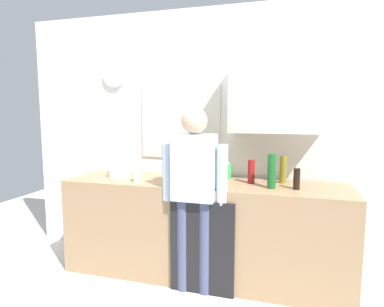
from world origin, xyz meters
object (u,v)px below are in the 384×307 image
bottle_dark_sauce (297,179)px  person_at_sink (194,185)px  cup_white_mug (137,176)px  coffee_maker (187,170)px  bottle_clear_soda (187,168)px  bottle_red_vinegar (251,172)px  bottle_green_wine (272,171)px  storage_canister (187,169)px  dish_soap (228,171)px  mixing_bowl (118,173)px  bottle_amber_beer (200,166)px  bottle_olive_oil (283,170)px

bottle_dark_sauce → person_at_sink: person_at_sink is taller
cup_white_mug → coffee_maker: bearing=-7.7°
person_at_sink → bottle_clear_soda: bearing=123.4°
bottle_red_vinegar → bottle_green_wine: 0.25m
bottle_dark_sauce → storage_canister: bottle_dark_sauce is taller
coffee_maker → bottle_red_vinegar: 0.60m
bottle_red_vinegar → bottle_dark_sauce: (0.40, -0.13, -0.02)m
bottle_green_wine → bottle_red_vinegar: bearing=141.3°
bottle_clear_soda → dish_soap: (0.34, 0.27, -0.06)m
bottle_dark_sauce → dish_soap: 0.69m
cup_white_mug → dish_soap: (0.80, 0.36, 0.03)m
cup_white_mug → mixing_bowl: 0.34m
coffee_maker → bottle_green_wine: bearing=10.7°
bottle_amber_beer → cup_white_mug: bottle_amber_beer is taller
bottle_green_wine → storage_canister: bottle_green_wine is taller
coffee_maker → cup_white_mug: coffee_maker is taller
dish_soap → person_at_sink: size_ratio=0.11×
bottle_dark_sauce → bottle_green_wine: bottle_green_wine is taller
bottle_clear_soda → bottle_amber_beer: 0.27m
bottle_red_vinegar → bottle_dark_sauce: bearing=-18.1°
mixing_bowl → storage_canister: size_ratio=1.29×
bottle_dark_sauce → storage_canister: 1.09m
dish_soap → bottle_clear_soda: bearing=-141.6°
storage_canister → person_at_sink: person_at_sink is taller
dish_soap → cup_white_mug: bearing=-155.6°
coffee_maker → bottle_dark_sauce: (0.93, 0.16, -0.06)m
bottle_clear_soda → person_at_sink: size_ratio=0.17×
bottle_olive_oil → mixing_bowl: (-1.61, -0.15, -0.09)m
bottle_dark_sauce → coffee_maker: bearing=-170.2°
coffee_maker → bottle_green_wine: coffee_maker is taller
bottle_amber_beer → mixing_bowl: bearing=-167.4°
coffee_maker → storage_canister: bearing=107.5°
bottle_olive_oil → person_at_sink: bearing=-146.1°
bottle_red_vinegar → bottle_clear_soda: bearing=-167.6°
person_at_sink → bottle_dark_sauce: bearing=20.2°
dish_soap → person_at_sink: bearing=-110.5°
bottle_green_wine → person_at_sink: (-0.63, -0.23, -0.11)m
bottle_dark_sauce → bottle_clear_soda: size_ratio=0.64×
bottle_clear_soda → cup_white_mug: bearing=-168.6°
person_at_sink → bottle_red_vinegar: bearing=44.6°
bottle_red_vinegar → mixing_bowl: (-1.33, -0.05, -0.07)m
coffee_maker → dish_soap: 0.53m
mixing_bowl → bottle_olive_oil: bearing=5.2°
bottle_green_wine → bottle_clear_soda: bearing=178.1°
bottle_red_vinegar → dish_soap: bearing=149.1°
bottle_olive_oil → coffee_maker: bearing=-154.4°
bottle_clear_soda → dish_soap: bottle_clear_soda is taller
coffee_maker → bottle_olive_oil: coffee_maker is taller
bottle_clear_soda → bottle_amber_beer: bottle_clear_soda is taller
bottle_amber_beer → bottle_olive_oil: 0.81m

